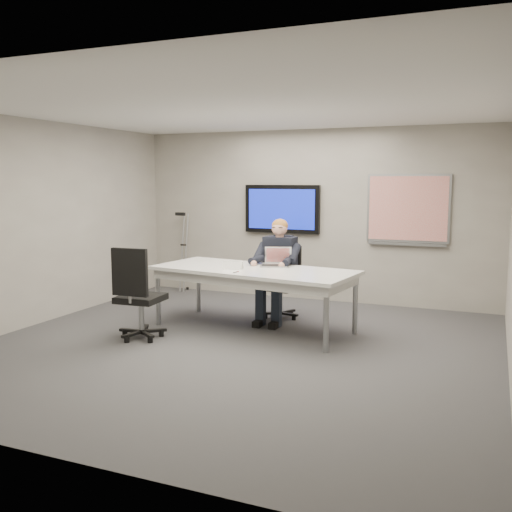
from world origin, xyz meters
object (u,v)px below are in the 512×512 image
at_px(office_chair_far, 282,295).
at_px(laptop, 276,261).
at_px(conference_table, 254,275).
at_px(office_chair_near, 139,311).
at_px(seated_person, 275,281).

distance_m(office_chair_far, laptop, 0.73).
distance_m(conference_table, laptop, 0.40).
xyz_separation_m(office_chair_near, seated_person, (1.25, 1.50, 0.22)).
height_order(conference_table, office_chair_far, office_chair_far).
xyz_separation_m(conference_table, seated_person, (0.12, 0.50, -0.15)).
distance_m(conference_table, office_chair_far, 0.87).
relative_size(conference_table, seated_person, 1.94).
bearing_deg(office_chair_far, office_chair_near, -116.67).
relative_size(seated_person, laptop, 3.18).
xyz_separation_m(conference_table, laptop, (0.19, 0.31, 0.16)).
distance_m(office_chair_near, laptop, 1.93).
bearing_deg(seated_person, conference_table, -100.37).
xyz_separation_m(office_chair_far, seated_person, (-0.01, -0.26, 0.26)).
height_order(office_chair_far, laptop, laptop).
height_order(conference_table, laptop, laptop).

